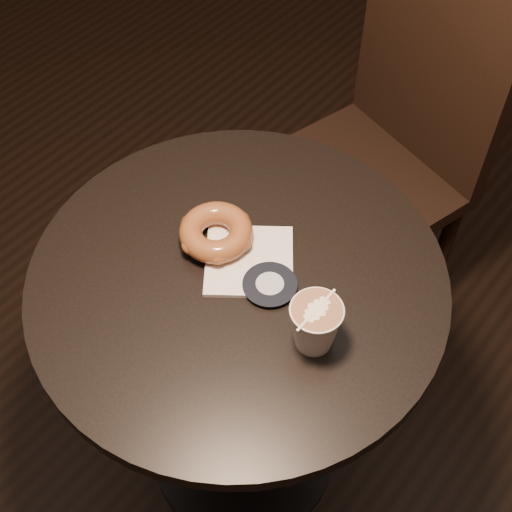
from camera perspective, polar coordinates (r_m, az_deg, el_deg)
name	(u,v)px	position (r m, az deg, el deg)	size (l,w,h in m)	color
cafe_table	(240,337)	(1.34, -1.31, -6.54)	(0.70, 0.70, 0.75)	black
chair	(391,132)	(1.68, 10.77, 9.73)	(0.51, 0.51, 1.05)	black
pastry_bag	(249,261)	(1.19, -0.55, -0.38)	(0.15, 0.15, 0.01)	white
doughnut	(216,232)	(1.20, -3.22, 1.92)	(0.13, 0.13, 0.04)	brown
latte_cup	(315,326)	(1.07, 4.74, -5.58)	(0.08, 0.08, 0.09)	silver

